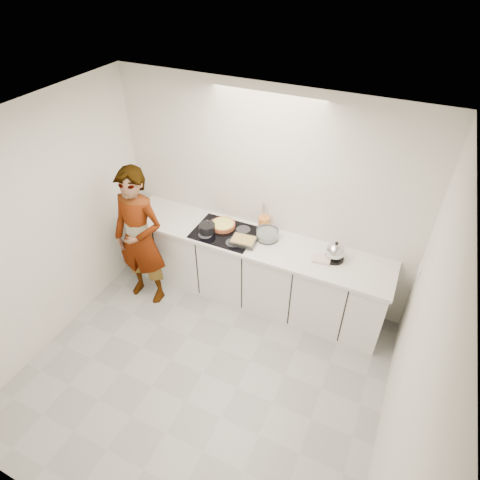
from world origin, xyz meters
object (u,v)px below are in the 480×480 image
at_px(tart_dish, 223,225).
at_px(cook, 140,239).
at_px(saucepan, 207,228).
at_px(mixing_bowl, 267,235).
at_px(hob, 225,232).
at_px(kettle, 335,252).
at_px(utensil_crock, 264,223).
at_px(baking_dish, 243,241).

relative_size(tart_dish, cook, 0.20).
distance_m(saucepan, mixing_bowl, 0.71).
height_order(hob, mixing_bowl, mixing_bowl).
xyz_separation_m(tart_dish, kettle, (1.36, -0.01, 0.06)).
bearing_deg(saucepan, utensil_crock, 32.11).
relative_size(saucepan, cook, 0.14).
height_order(mixing_bowl, kettle, kettle).
height_order(tart_dish, saucepan, saucepan).
distance_m(mixing_bowl, kettle, 0.80).
bearing_deg(hob, mixing_bowl, 12.72).
relative_size(baking_dish, kettle, 1.13).
bearing_deg(saucepan, mixing_bowl, 16.03).
height_order(saucepan, utensil_crock, saucepan).
xyz_separation_m(utensil_crock, cook, (-1.24, -0.78, -0.09)).
bearing_deg(cook, saucepan, 31.48).
distance_m(mixing_bowl, cook, 1.49).
bearing_deg(tart_dish, cook, -143.02).
distance_m(saucepan, baking_dish, 0.47).
distance_m(tart_dish, cook, 0.99).
xyz_separation_m(mixing_bowl, utensil_crock, (-0.11, 0.16, 0.03)).
relative_size(hob, cook, 0.40).
bearing_deg(baking_dish, kettle, 9.51).
relative_size(hob, mixing_bowl, 2.55).
bearing_deg(saucepan, cook, -147.77).
bearing_deg(mixing_bowl, utensil_crock, 124.48).
distance_m(hob, cook, 0.99).
height_order(saucepan, baking_dish, saucepan).
bearing_deg(kettle, tart_dish, 179.42).
bearing_deg(baking_dish, cook, -160.18).
bearing_deg(mixing_bowl, hob, -167.28).
distance_m(baking_dish, utensil_crock, 0.38).
xyz_separation_m(tart_dish, baking_dish, (0.35, -0.18, 0.00)).
xyz_separation_m(tart_dish, cook, (-0.79, -0.59, -0.05)).
bearing_deg(cook, hob, 29.88).
bearing_deg(utensil_crock, kettle, -12.47).
xyz_separation_m(tart_dish, mixing_bowl, (0.56, 0.02, 0.01)).
xyz_separation_m(saucepan, baking_dish, (0.47, -0.01, -0.02)).
height_order(kettle, utensil_crock, kettle).
relative_size(hob, utensil_crock, 4.45).
distance_m(hob, mixing_bowl, 0.51).
height_order(baking_dish, cook, cook).
bearing_deg(utensil_crock, baking_dish, -104.96).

